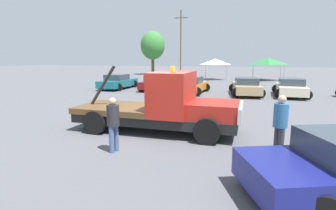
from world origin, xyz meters
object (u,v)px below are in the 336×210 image
Objects in this scene: tow_truck at (165,107)px; canopy_tent_green at (268,61)px; person_near_truck at (280,121)px; parked_car_orange at (192,85)px; parked_car_tan at (246,86)px; utility_pole at (181,41)px; parked_car_maroon at (157,83)px; tree_left at (153,46)px; canopy_tent_white at (215,62)px; traffic_cone at (154,101)px; person_at_hood at (113,121)px; parked_car_cream at (291,88)px; parked_car_teal at (118,82)px.

canopy_tent_green is (5.22, 26.54, 1.43)m from tow_truck.
parked_car_orange is (-5.26, 12.72, -0.38)m from person_near_truck.
utility_pole is (-10.81, 21.93, 4.86)m from parked_car_tan.
parked_car_maroon is (-8.59, 13.82, -0.38)m from person_near_truck.
canopy_tent_green is 19.41m from tree_left.
tree_left reaches higher than tow_truck.
parked_car_orange is 23.78m from utility_pole.
tow_truck is 1.38× the size of parked_car_orange.
parked_car_maroon is 13.71m from canopy_tent_white.
parked_car_orange is at bearing 88.25° from parked_car_tan.
traffic_cone is (-7.57, -21.32, -2.15)m from canopy_tent_green.
person_at_hood is 0.36× the size of parked_car_orange.
person_at_hood is (-0.82, -2.54, -0.02)m from tow_truck.
tow_truck reaches higher than parked_car_tan.
parked_car_maroon is at bearing 75.37° from parked_car_orange.
parked_car_tan is 0.69× the size of tree_left.
parked_car_orange is 1.28× the size of canopy_tent_green.
parked_car_cream is at bearing -92.14° from parked_car_maroon.
parked_car_maroon is at bearing 116.81° from person_at_hood.
canopy_tent_green is 15.30m from utility_pole.
canopy_tent_green reaches higher than parked_car_cream.
tow_truck is 2.12× the size of canopy_tent_white.
traffic_cone is at bearing -160.78° from parked_car_maroon.
parked_car_teal is 11.35m from parked_car_tan.
parked_car_orange is 4.19m from parked_car_tan.
parked_car_tan is at bearing 76.23° from tow_truck.
parked_car_teal is 1.02× the size of parked_car_cream.
person_near_truck is 38.71m from tree_left.
person_near_truck is 0.35× the size of parked_car_tan.
canopy_tent_white is 6.60m from canopy_tent_green.
person_near_truck is at bearing -137.12° from parked_car_teal.
utility_pole is (-7.19, 36.10, 4.56)m from person_at_hood.
person_near_truck is 0.39× the size of parked_car_orange.
parked_car_teal is 21.70m from tree_left.
canopy_tent_white reaches higher than parked_car_orange.
canopy_tent_green is at bearing -20.34° from tree_left.
parked_car_tan is at bearing 51.25° from traffic_cone.
parked_car_orange is 6.12m from traffic_cone.
parked_car_cream is (5.97, 11.77, -0.32)m from tow_truck.
utility_pole is (-11.89, 35.04, 4.48)m from person_near_truck.
parked_car_tan is 1.68× the size of canopy_tent_white.
person_at_hood reaches higher than parked_car_teal.
person_at_hood is at bearing -151.65° from parked_car_teal.
tree_left reaches higher than parked_car_orange.
parked_car_tan is at bearing 93.96° from parked_car_cream.
tow_truck reaches higher than parked_car_orange.
parked_car_orange is 0.44× the size of utility_pole.
person_at_hood is at bearing -89.02° from canopy_tent_white.
parked_car_tan is at bearing -111.29° from person_near_truck.
parked_car_teal is at bearing -78.33° from tree_left.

